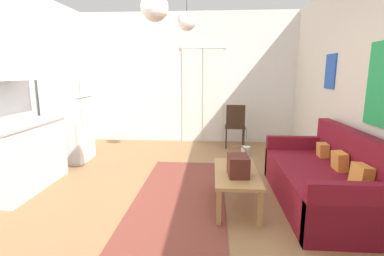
% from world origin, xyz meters
% --- Properties ---
extents(ground_plane, '(5.33, 7.40, 0.10)m').
position_xyz_m(ground_plane, '(0.00, 0.00, -0.05)').
color(ground_plane, '#996D44').
extents(wall_back, '(4.93, 0.13, 2.85)m').
position_xyz_m(wall_back, '(0.01, 3.45, 1.41)').
color(wall_back, white).
rests_on(wall_back, ground_plane).
extents(area_rug, '(1.11, 2.85, 0.01)m').
position_xyz_m(area_rug, '(0.17, 0.31, 0.01)').
color(area_rug, brown).
rests_on(area_rug, ground_plane).
extents(couch, '(0.90, 1.93, 0.89)m').
position_xyz_m(couch, '(1.92, 0.29, 0.28)').
color(couch, maroon).
rests_on(couch, ground_plane).
extents(coffee_table, '(0.50, 1.04, 0.42)m').
position_xyz_m(coffee_table, '(0.85, 0.19, 0.36)').
color(coffee_table, '#B27F4C').
rests_on(coffee_table, ground_plane).
extents(bamboo_vase, '(0.11, 0.11, 0.48)m').
position_xyz_m(bamboo_vase, '(0.97, 0.36, 0.55)').
color(bamboo_vase, beige).
rests_on(bamboo_vase, coffee_table).
extents(handbag, '(0.24, 0.32, 0.35)m').
position_xyz_m(handbag, '(0.86, 0.05, 0.54)').
color(handbag, '#512319').
rests_on(handbag, coffee_table).
extents(refrigerator, '(0.65, 0.64, 1.69)m').
position_xyz_m(refrigerator, '(-1.96, 1.75, 0.84)').
color(refrigerator, white).
rests_on(refrigerator, ground_plane).
extents(kitchen_counter, '(0.62, 1.31, 2.10)m').
position_xyz_m(kitchen_counter, '(-2.03, 0.48, 0.80)').
color(kitchen_counter, silver).
rests_on(kitchen_counter, ground_plane).
extents(accent_chair, '(0.44, 0.42, 0.91)m').
position_xyz_m(accent_chair, '(1.04, 2.84, 0.51)').
color(accent_chair, '#382619').
rests_on(accent_chair, ground_plane).
extents(pendant_lamp_near, '(0.29, 0.29, 0.78)m').
position_xyz_m(pendant_lamp_near, '(-0.06, 0.09, 2.22)').
color(pendant_lamp_near, black).
extents(pendant_lamp_far, '(0.30, 0.30, 0.65)m').
position_xyz_m(pendant_lamp_far, '(0.14, 1.68, 2.35)').
color(pendant_lamp_far, black).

